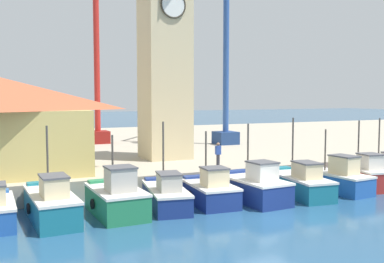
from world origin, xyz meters
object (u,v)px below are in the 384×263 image
at_px(fishing_boat_right_outer, 333,178).
at_px(port_crane_near, 226,56).
at_px(fishing_boat_center, 210,191).
at_px(fishing_boat_right_inner, 298,183).
at_px(fishing_boat_left_outer, 51,204).
at_px(clock_tower, 165,49).
at_px(fishing_boat_far_right, 363,175).
at_px(port_crane_far, 95,58).
at_px(fishing_boat_mid_right, 254,187).
at_px(dock_worker_near_tower, 218,155).
at_px(fishing_boat_left_inner, 116,198).
at_px(fishing_boat_mid_left, 166,195).

bearing_deg(fishing_boat_right_outer, port_crane_near, 84.32).
xyz_separation_m(fishing_boat_center, fishing_boat_right_outer, (8.38, -0.14, 0.05)).
distance_m(fishing_boat_right_inner, fishing_boat_right_outer, 2.75).
bearing_deg(fishing_boat_left_outer, fishing_boat_right_outer, -1.31).
xyz_separation_m(fishing_boat_right_outer, clock_tower, (-7.15, 9.90, 8.44)).
height_order(fishing_boat_center, fishing_boat_far_right, fishing_boat_far_right).
distance_m(clock_tower, port_crane_far, 12.99).
bearing_deg(fishing_boat_far_right, clock_tower, 134.43).
bearing_deg(clock_tower, fishing_boat_left_outer, -134.52).
xyz_separation_m(fishing_boat_center, port_crane_near, (10.04, 16.51, 8.85)).
xyz_separation_m(fishing_boat_mid_right, port_crane_near, (7.56, 17.00, 8.76)).
bearing_deg(dock_worker_near_tower, fishing_boat_center, -123.13).
height_order(fishing_boat_center, fishing_boat_right_inner, fishing_boat_right_inner).
height_order(fishing_boat_left_inner, fishing_boat_right_outer, fishing_boat_left_inner).
height_order(clock_tower, port_crane_far, port_crane_far).
xyz_separation_m(fishing_boat_right_inner, clock_tower, (-4.40, 10.06, 8.47)).
distance_m(fishing_boat_mid_left, fishing_boat_mid_right, 4.94).
distance_m(fishing_boat_left_inner, fishing_boat_right_inner, 10.76).
distance_m(port_crane_near, port_crane_far, 12.60).
xyz_separation_m(fishing_boat_mid_left, port_crane_near, (12.44, 16.25, 8.89)).
bearing_deg(port_crane_near, fishing_boat_far_right, -87.13).
height_order(fishing_boat_mid_right, fishing_boat_right_outer, fishing_boat_mid_right).
relative_size(fishing_boat_mid_left, fishing_boat_far_right, 1.11).
distance_m(fishing_boat_mid_left, fishing_boat_center, 2.42).
bearing_deg(dock_worker_near_tower, fishing_boat_mid_right, -92.56).
bearing_deg(fishing_boat_left_outer, fishing_boat_mid_left, 0.32).
relative_size(fishing_boat_center, port_crane_near, 0.19).
bearing_deg(fishing_boat_far_right, fishing_boat_mid_right, -177.16).
bearing_deg(fishing_boat_center, fishing_boat_right_inner, -3.06).
distance_m(fishing_boat_mid_left, port_crane_near, 22.31).
distance_m(fishing_boat_center, fishing_boat_far_right, 10.87).
relative_size(fishing_boat_left_inner, fishing_boat_right_outer, 0.84).
xyz_separation_m(fishing_boat_left_inner, fishing_boat_far_right, (15.99, 0.04, -0.05)).
distance_m(fishing_boat_right_inner, port_crane_near, 19.50).
xyz_separation_m(clock_tower, port_crane_far, (-2.25, 12.80, 0.21)).
relative_size(fishing_boat_mid_left, dock_worker_near_tower, 3.16).
distance_m(fishing_boat_mid_left, fishing_boat_right_inner, 8.06).
height_order(fishing_boat_left_inner, fishing_boat_mid_right, fishing_boat_mid_right).
height_order(fishing_boat_center, dock_worker_near_tower, fishing_boat_center).
xyz_separation_m(fishing_boat_mid_left, dock_worker_near_tower, (5.09, 3.85, 1.36)).
relative_size(port_crane_far, dock_worker_near_tower, 13.05).
bearing_deg(fishing_boat_mid_right, fishing_boat_far_right, 2.84).
relative_size(fishing_boat_right_outer, port_crane_far, 0.25).
distance_m(fishing_boat_far_right, clock_tower, 16.13).
height_order(fishing_boat_mid_right, fishing_boat_far_right, fishing_boat_mid_right).
height_order(clock_tower, dock_worker_near_tower, clock_tower).
xyz_separation_m(fishing_boat_left_inner, clock_tower, (6.35, 9.87, 8.36)).
bearing_deg(fishing_boat_mid_right, port_crane_far, 98.62).
xyz_separation_m(fishing_boat_left_inner, port_crane_far, (4.11, 22.67, 8.57)).
bearing_deg(fishing_boat_right_outer, clock_tower, 125.84).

